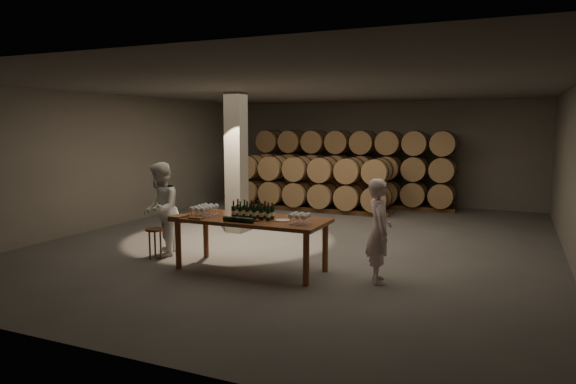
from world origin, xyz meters
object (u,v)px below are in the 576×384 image
at_px(bottle_cluster, 253,212).
at_px(notebook_near, 197,218).
at_px(plate, 282,220).
at_px(person_woman, 160,209).
at_px(person_man, 379,231).
at_px(stool, 155,234).
at_px(tasting_table, 251,224).

relative_size(bottle_cluster, notebook_near, 3.03).
relative_size(plate, person_woman, 0.14).
distance_m(plate, person_man, 1.57).
height_order(plate, stool, plate).
distance_m(bottle_cluster, stool, 2.12).
bearing_deg(stool, person_man, 3.38).
relative_size(tasting_table, person_man, 1.59).
bearing_deg(plate, stool, -179.70).
bearing_deg(bottle_cluster, stool, 179.88).
height_order(plate, person_woman, person_woman).
distance_m(bottle_cluster, plate, 0.54).
distance_m(tasting_table, bottle_cluster, 0.22).
height_order(tasting_table, bottle_cluster, bottle_cluster).
xyz_separation_m(tasting_table, person_woman, (-2.02, 0.19, 0.09)).
bearing_deg(notebook_near, tasting_table, 25.06).
xyz_separation_m(plate, notebook_near, (-1.39, -0.39, 0.01)).
height_order(tasting_table, person_woman, person_woman).
xyz_separation_m(notebook_near, stool, (-1.19, 0.37, -0.45)).
bearing_deg(bottle_cluster, plate, 1.88).
bearing_deg(bottle_cluster, person_man, 6.80).
distance_m(stool, person_woman, 0.48).
relative_size(tasting_table, bottle_cluster, 3.58).
bearing_deg(person_woman, plate, 56.60).
relative_size(tasting_table, notebook_near, 10.86).
bearing_deg(notebook_near, stool, 161.47).
height_order(plate, person_man, person_man).
bearing_deg(bottle_cluster, notebook_near, -156.78).
distance_m(bottle_cluster, person_man, 2.11).
relative_size(tasting_table, person_woman, 1.47).
xyz_separation_m(plate, person_woman, (-2.61, 0.20, -0.02)).
bearing_deg(plate, bottle_cluster, -178.12).
height_order(bottle_cluster, notebook_near, bottle_cluster).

